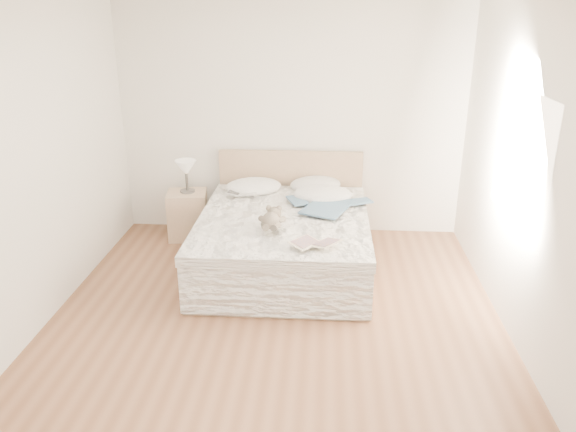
# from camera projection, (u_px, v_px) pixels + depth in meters

# --- Properties ---
(floor) EXTENTS (4.00, 4.50, 0.00)m
(floor) POSITION_uv_depth(u_px,v_px,m) (274.00, 325.00, 4.90)
(floor) COLOR brown
(floor) RESTS_ON ground
(wall_back) EXTENTS (4.00, 0.02, 2.70)m
(wall_back) POSITION_uv_depth(u_px,v_px,m) (291.00, 120.00, 6.51)
(wall_back) COLOR silver
(wall_back) RESTS_ON ground
(wall_front) EXTENTS (4.00, 0.02, 2.70)m
(wall_front) POSITION_uv_depth(u_px,v_px,m) (221.00, 337.00, 2.32)
(wall_front) COLOR silver
(wall_front) RESTS_ON ground
(wall_left) EXTENTS (0.02, 4.50, 2.70)m
(wall_left) POSITION_uv_depth(u_px,v_px,m) (27.00, 172.00, 4.54)
(wall_left) COLOR silver
(wall_left) RESTS_ON ground
(wall_right) EXTENTS (0.02, 4.50, 2.70)m
(wall_right) POSITION_uv_depth(u_px,v_px,m) (533.00, 183.00, 4.28)
(wall_right) COLOR silver
(wall_right) RESTS_ON ground
(window) EXTENTS (0.02, 1.30, 1.10)m
(window) POSITION_uv_depth(u_px,v_px,m) (521.00, 159.00, 4.53)
(window) COLOR white
(window) RESTS_ON wall_right
(bed) EXTENTS (1.72, 2.14, 1.00)m
(bed) POSITION_uv_depth(u_px,v_px,m) (284.00, 239.00, 5.90)
(bed) COLOR tan
(bed) RESTS_ON floor
(nightstand) EXTENTS (0.51, 0.47, 0.56)m
(nightstand) POSITION_uv_depth(u_px,v_px,m) (188.00, 215.00, 6.63)
(nightstand) COLOR tan
(nightstand) RESTS_ON floor
(table_lamp) EXTENTS (0.28, 0.28, 0.38)m
(table_lamp) POSITION_uv_depth(u_px,v_px,m) (186.00, 170.00, 6.45)
(table_lamp) COLOR #534E48
(table_lamp) RESTS_ON nightstand
(pillow_left) EXTENTS (0.74, 0.61, 0.19)m
(pillow_left) POSITION_uv_depth(u_px,v_px,m) (253.00, 187.00, 6.47)
(pillow_left) COLOR white
(pillow_left) RESTS_ON bed
(pillow_middle) EXTENTS (0.69, 0.57, 0.18)m
(pillow_middle) POSITION_uv_depth(u_px,v_px,m) (315.00, 184.00, 6.55)
(pillow_middle) COLOR white
(pillow_middle) RESTS_ON bed
(pillow_right) EXTENTS (0.67, 0.48, 0.20)m
(pillow_right) POSITION_uv_depth(u_px,v_px,m) (323.00, 195.00, 6.20)
(pillow_right) COLOR white
(pillow_right) RESTS_ON bed
(blouse) EXTENTS (0.85, 0.87, 0.03)m
(blouse) POSITION_uv_depth(u_px,v_px,m) (327.00, 207.00, 5.86)
(blouse) COLOR #345370
(blouse) RESTS_ON bed
(photo_book) EXTENTS (0.38, 0.30, 0.03)m
(photo_book) POSITION_uv_depth(u_px,v_px,m) (243.00, 193.00, 6.30)
(photo_book) COLOR silver
(photo_book) RESTS_ON bed
(childrens_book) EXTENTS (0.47, 0.45, 0.03)m
(childrens_book) POSITION_uv_depth(u_px,v_px,m) (316.00, 244.00, 4.98)
(childrens_book) COLOR beige
(childrens_book) RESTS_ON bed
(teddy_bear) EXTENTS (0.23, 0.32, 0.17)m
(teddy_bear) POSITION_uv_depth(u_px,v_px,m) (271.00, 226.00, 5.31)
(teddy_bear) COLOR #695F50
(teddy_bear) RESTS_ON bed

